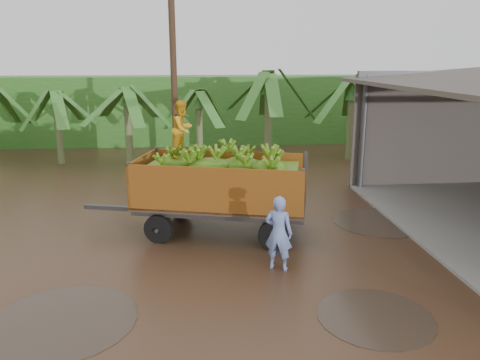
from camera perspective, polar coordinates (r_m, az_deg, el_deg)
ground at (r=10.96m, az=-2.47°, el=-9.75°), size 100.00×100.00×0.00m
hedge_north at (r=26.16m, az=-8.78°, el=8.47°), size 22.00×3.00×3.60m
banana_trailer at (r=12.19m, az=-2.33°, el=-0.60°), size 6.15×3.15×3.48m
man_blue at (r=10.26m, az=4.73°, el=-6.45°), size 0.72×0.62×1.68m
utility_pole at (r=17.88m, az=-8.09°, el=12.91°), size 1.20×0.24×7.95m
banana_plants at (r=16.95m, az=-20.46°, el=4.65°), size 24.47×20.04×4.31m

